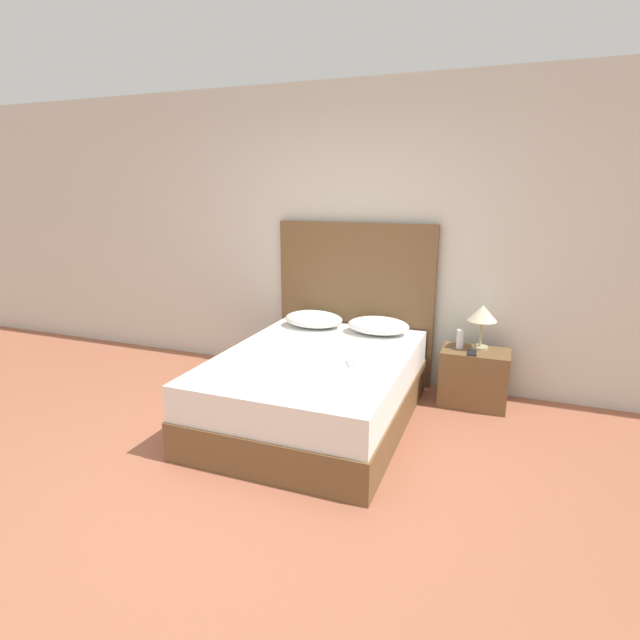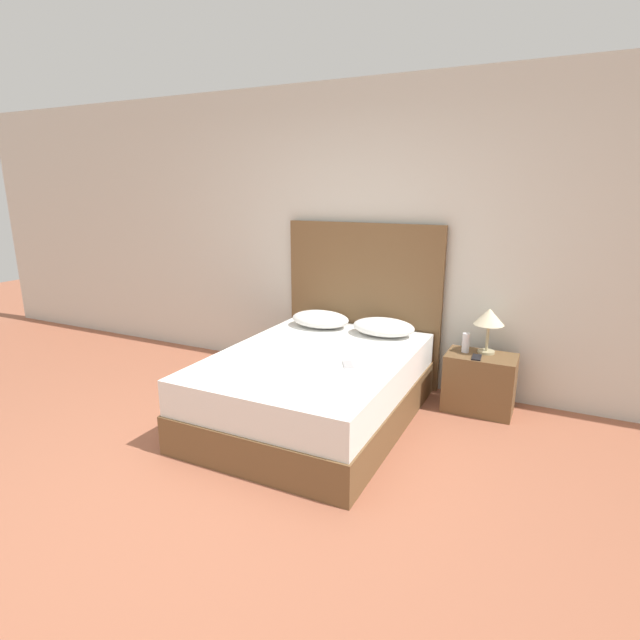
{
  "view_description": "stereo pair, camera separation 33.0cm",
  "coord_description": "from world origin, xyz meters",
  "px_view_note": "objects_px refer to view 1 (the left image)",
  "views": [
    {
      "loc": [
        1.47,
        -2.08,
        1.79
      ],
      "look_at": [
        0.13,
        1.41,
        0.79
      ],
      "focal_mm": 28.0,
      "sensor_mm": 36.0,
      "label": 1
    },
    {
      "loc": [
        1.78,
        -1.95,
        1.79
      ],
      "look_at": [
        0.13,
        1.41,
        0.79
      ],
      "focal_mm": 28.0,
      "sensor_mm": 36.0,
      "label": 2
    }
  ],
  "objects_px": {
    "nightstand": "(474,378)",
    "phone_on_nightstand": "(472,353)",
    "phone_on_bed": "(352,364)",
    "table_lamp": "(482,315)",
    "bed": "(316,387)"
  },
  "relations": [
    {
      "from": "nightstand",
      "to": "table_lamp",
      "type": "xyz_separation_m",
      "value": [
        0.02,
        0.07,
        0.53
      ]
    },
    {
      "from": "phone_on_bed",
      "to": "nightstand",
      "type": "distance_m",
      "value": 1.22
    },
    {
      "from": "table_lamp",
      "to": "phone_on_nightstand",
      "type": "relative_size",
      "value": 2.41
    },
    {
      "from": "bed",
      "to": "phone_on_bed",
      "type": "height_order",
      "value": "phone_on_bed"
    },
    {
      "from": "nightstand",
      "to": "table_lamp",
      "type": "distance_m",
      "value": 0.54
    },
    {
      "from": "nightstand",
      "to": "phone_on_nightstand",
      "type": "bearing_deg",
      "value": -107.13
    },
    {
      "from": "phone_on_bed",
      "to": "phone_on_nightstand",
      "type": "xyz_separation_m",
      "value": [
        0.78,
        0.76,
        -0.06
      ]
    },
    {
      "from": "phone_on_bed",
      "to": "phone_on_nightstand",
      "type": "relative_size",
      "value": 1.07
    },
    {
      "from": "bed",
      "to": "phone_on_bed",
      "type": "bearing_deg",
      "value": -19.02
    },
    {
      "from": "bed",
      "to": "nightstand",
      "type": "bearing_deg",
      "value": 32.91
    },
    {
      "from": "table_lamp",
      "to": "phone_on_bed",
      "type": "bearing_deg",
      "value": -132.02
    },
    {
      "from": "bed",
      "to": "phone_on_nightstand",
      "type": "bearing_deg",
      "value": 30.26
    },
    {
      "from": "nightstand",
      "to": "table_lamp",
      "type": "height_order",
      "value": "table_lamp"
    },
    {
      "from": "phone_on_bed",
      "to": "table_lamp",
      "type": "bearing_deg",
      "value": 47.98
    },
    {
      "from": "nightstand",
      "to": "phone_on_nightstand",
      "type": "height_order",
      "value": "phone_on_nightstand"
    }
  ]
}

